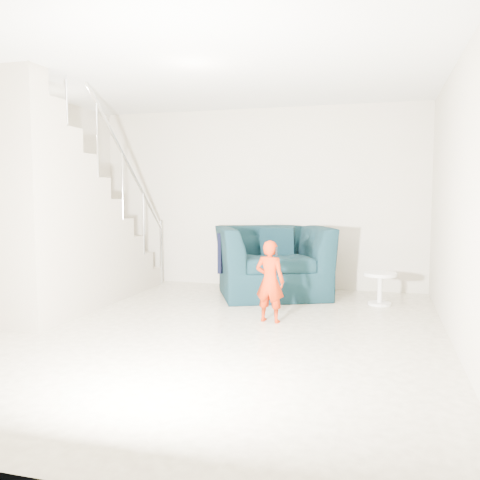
# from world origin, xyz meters

# --- Properties ---
(floor) EXTENTS (5.50, 5.50, 0.00)m
(floor) POSITION_xyz_m (0.00, 0.00, 0.00)
(floor) COLOR gray
(floor) RESTS_ON ground
(ceiling) EXTENTS (5.50, 5.50, 0.00)m
(ceiling) POSITION_xyz_m (0.00, 0.00, 2.70)
(ceiling) COLOR silver
(ceiling) RESTS_ON back_wall
(back_wall) EXTENTS (5.00, 0.00, 5.00)m
(back_wall) POSITION_xyz_m (0.00, 2.75, 1.35)
(back_wall) COLOR #B3AD92
(back_wall) RESTS_ON floor
(right_wall) EXTENTS (0.00, 5.50, 5.50)m
(right_wall) POSITION_xyz_m (2.50, 0.00, 1.35)
(right_wall) COLOR #B3AD92
(right_wall) RESTS_ON floor
(armchair) EXTENTS (1.88, 1.79, 0.97)m
(armchair) POSITION_xyz_m (0.38, 2.08, 0.48)
(armchair) COLOR black
(armchair) RESTS_ON floor
(toddler) EXTENTS (0.36, 0.27, 0.91)m
(toddler) POSITION_xyz_m (0.65, 0.62, 0.46)
(toddler) COLOR #941804
(toddler) RESTS_ON floor
(side_table) EXTENTS (0.42, 0.42, 0.42)m
(side_table) POSITION_xyz_m (1.83, 1.84, 0.28)
(side_table) COLOR silver
(side_table) RESTS_ON floor
(staircase) EXTENTS (1.02, 3.03, 3.62)m
(staircase) POSITION_xyz_m (-2.00, 0.55, 0.95)
(staircase) COLOR #ADA089
(staircase) RESTS_ON floor
(cushion) EXTENTS (0.48, 0.23, 0.48)m
(cushion) POSITION_xyz_m (0.41, 2.29, 0.73)
(cushion) COLOR black
(cushion) RESTS_ON armchair
(throw) EXTENTS (0.05, 0.49, 0.55)m
(throw) POSITION_xyz_m (-0.29, 1.96, 0.61)
(throw) COLOR black
(throw) RESTS_ON armchair
(phone) EXTENTS (0.03, 0.05, 0.10)m
(phone) POSITION_xyz_m (0.73, 0.58, 0.79)
(phone) COLOR black
(phone) RESTS_ON toddler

